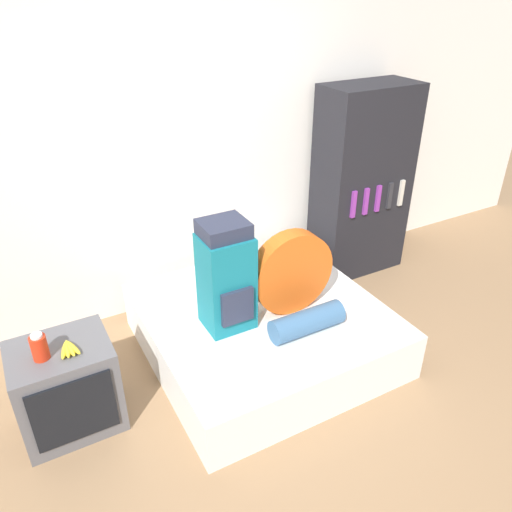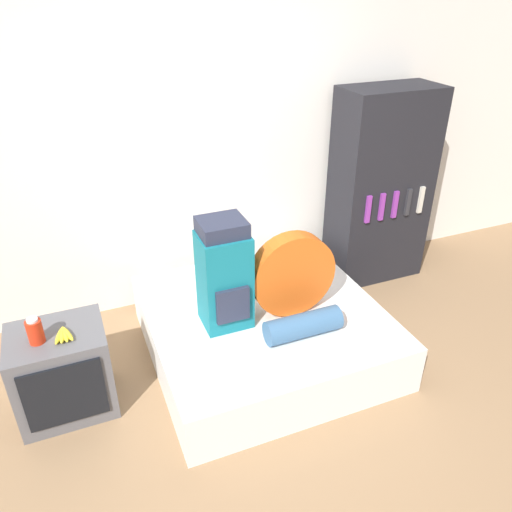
{
  "view_description": "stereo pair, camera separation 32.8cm",
  "coord_description": "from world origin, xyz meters",
  "px_view_note": "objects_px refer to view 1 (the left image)",
  "views": [
    {
      "loc": [
        -1.21,
        -1.73,
        2.43
      ],
      "look_at": [
        0.17,
        0.78,
        0.81
      ],
      "focal_mm": 35.0,
      "sensor_mm": 36.0,
      "label": 1
    },
    {
      "loc": [
        -0.91,
        -1.87,
        2.43
      ],
      "look_at": [
        0.17,
        0.78,
        0.81
      ],
      "focal_mm": 35.0,
      "sensor_mm": 36.0,
      "label": 2
    }
  ],
  "objects_px": {
    "television": "(67,387)",
    "canister": "(39,347)",
    "bookshelf": "(362,183)",
    "backpack": "(226,277)",
    "tent_bag": "(291,272)",
    "sleeping_roll": "(307,322)"
  },
  "relations": [
    {
      "from": "tent_bag",
      "to": "television",
      "type": "xyz_separation_m",
      "value": [
        -1.54,
        0.03,
        -0.37
      ]
    },
    {
      "from": "television",
      "to": "canister",
      "type": "relative_size",
      "value": 3.56
    },
    {
      "from": "backpack",
      "to": "sleeping_roll",
      "type": "bearing_deg",
      "value": -38.76
    },
    {
      "from": "backpack",
      "to": "bookshelf",
      "type": "bearing_deg",
      "value": 22.36
    },
    {
      "from": "television",
      "to": "canister",
      "type": "distance_m",
      "value": 0.38
    },
    {
      "from": "canister",
      "to": "bookshelf",
      "type": "xyz_separation_m",
      "value": [
        2.81,
        0.74,
        0.18
      ]
    },
    {
      "from": "backpack",
      "to": "tent_bag",
      "type": "bearing_deg",
      "value": -6.54
    },
    {
      "from": "tent_bag",
      "to": "television",
      "type": "relative_size",
      "value": 1.03
    },
    {
      "from": "television",
      "to": "canister",
      "type": "xyz_separation_m",
      "value": [
        -0.09,
        -0.04,
        0.37
      ]
    },
    {
      "from": "backpack",
      "to": "tent_bag",
      "type": "distance_m",
      "value": 0.47
    },
    {
      "from": "backpack",
      "to": "bookshelf",
      "type": "xyz_separation_m",
      "value": [
        1.65,
        0.68,
        0.11
      ]
    },
    {
      "from": "television",
      "to": "tent_bag",
      "type": "bearing_deg",
      "value": -1.1
    },
    {
      "from": "bookshelf",
      "to": "sleeping_roll",
      "type": "bearing_deg",
      "value": -140.57
    },
    {
      "from": "sleeping_roll",
      "to": "backpack",
      "type": "bearing_deg",
      "value": 141.24
    },
    {
      "from": "television",
      "to": "sleeping_roll",
      "type": "bearing_deg",
      "value": -11.78
    },
    {
      "from": "tent_bag",
      "to": "television",
      "type": "distance_m",
      "value": 1.58
    },
    {
      "from": "tent_bag",
      "to": "sleeping_roll",
      "type": "xyz_separation_m",
      "value": [
        -0.05,
        -0.28,
        -0.22
      ]
    },
    {
      "from": "bookshelf",
      "to": "tent_bag",
      "type": "bearing_deg",
      "value": -148.32
    },
    {
      "from": "canister",
      "to": "bookshelf",
      "type": "height_order",
      "value": "bookshelf"
    },
    {
      "from": "tent_bag",
      "to": "canister",
      "type": "bearing_deg",
      "value": -179.75
    },
    {
      "from": "tent_bag",
      "to": "bookshelf",
      "type": "relative_size",
      "value": 0.36
    },
    {
      "from": "backpack",
      "to": "sleeping_roll",
      "type": "height_order",
      "value": "backpack"
    }
  ]
}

